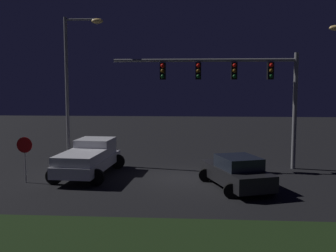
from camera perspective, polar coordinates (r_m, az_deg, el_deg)
ground_plane at (r=20.32m, az=1.98°, el=-7.45°), size 80.00×80.00×0.00m
grass_median at (r=11.60m, az=0.38°, el=-17.65°), size 23.27×5.14×0.10m
pickup_truck at (r=21.00m, az=-11.33°, el=-4.34°), size 3.12×5.52×1.80m
car_sedan at (r=18.33m, az=9.91°, el=-6.63°), size 3.37×4.75×1.51m
traffic_signal_gantry at (r=22.42m, az=9.65°, el=6.68°), size 10.32×0.56×6.50m
street_lamp_left at (r=24.02m, az=-13.52°, el=7.39°), size 2.34×0.44×8.66m
stop_sign at (r=20.12m, az=-20.08°, el=-3.40°), size 0.76×0.08×2.23m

